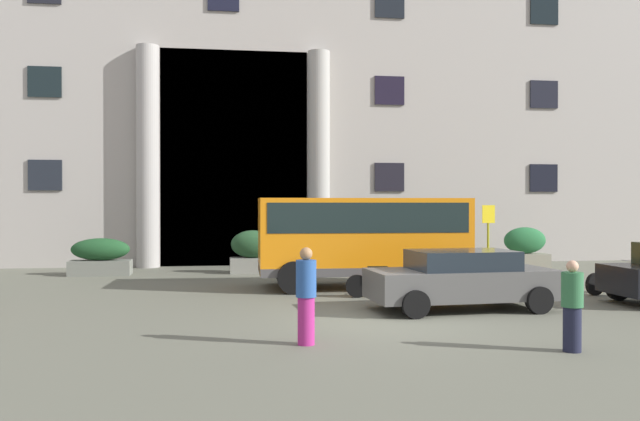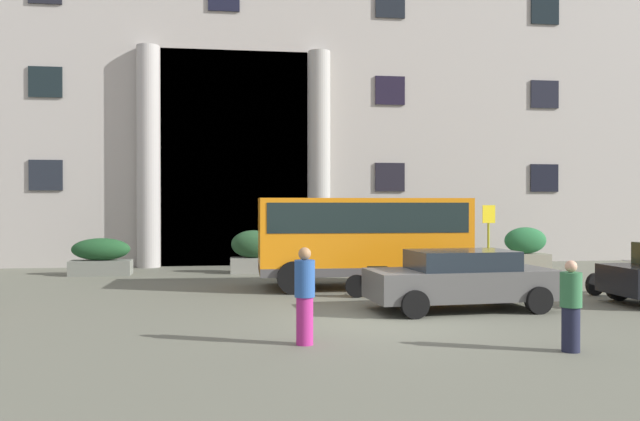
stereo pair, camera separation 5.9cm
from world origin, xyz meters
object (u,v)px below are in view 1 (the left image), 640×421
(parked_compact_extra, at_px, (462,279))
(hedge_planter_east, at_px, (410,251))
(bus_stop_sign, at_px, (488,232))
(pedestrian_woman_with_bag, at_px, (572,306))
(motorcycle_near_kerb, at_px, (383,280))
(orange_minibus, at_px, (362,234))
(pedestrian_woman_dark_dress, at_px, (306,296))
(motorcycle_far_end, at_px, (613,277))
(hedge_planter_far_east, at_px, (253,252))
(hedge_planter_entrance_right, at_px, (100,257))
(hedge_planter_far_west, at_px, (525,248))

(parked_compact_extra, bearing_deg, hedge_planter_east, 77.40)
(bus_stop_sign, distance_m, pedestrian_woman_with_bag, 11.42)
(parked_compact_extra, distance_m, motorcycle_near_kerb, 2.65)
(orange_minibus, bearing_deg, pedestrian_woman_dark_dress, -107.24)
(motorcycle_far_end, bearing_deg, hedge_planter_east, 100.51)
(motorcycle_near_kerb, xyz_separation_m, pedestrian_woman_with_bag, (1.60, -6.74, 0.30))
(hedge_planter_far_east, height_order, motorcycle_far_end, hedge_planter_far_east)
(bus_stop_sign, bearing_deg, pedestrian_woman_with_bag, -105.67)
(orange_minibus, height_order, hedge_planter_east, orange_minibus)
(hedge_planter_entrance_right, xyz_separation_m, hedge_planter_far_east, (5.24, 0.02, 0.12))
(bus_stop_sign, xyz_separation_m, motorcycle_near_kerb, (-4.67, -4.23, -1.05))
(hedge_planter_far_east, xyz_separation_m, pedestrian_woman_with_bag, (4.70, -13.53, 0.03))
(motorcycle_near_kerb, bearing_deg, parked_compact_extra, -53.99)
(parked_compact_extra, height_order, pedestrian_woman_dark_dress, pedestrian_woman_dark_dress)
(orange_minibus, height_order, motorcycle_near_kerb, orange_minibus)
(orange_minibus, distance_m, pedestrian_woman_with_bag, 9.09)
(bus_stop_sign, distance_m, parked_compact_extra, 7.36)
(hedge_planter_far_east, bearing_deg, motorcycle_near_kerb, -65.44)
(parked_compact_extra, xyz_separation_m, pedestrian_woman_with_bag, (0.27, -4.46, 0.04))
(pedestrian_woman_dark_dress, bearing_deg, hedge_planter_far_west, 112.04)
(orange_minibus, distance_m, hedge_planter_entrance_right, 9.49)
(orange_minibus, bearing_deg, hedge_planter_east, 61.15)
(orange_minibus, bearing_deg, hedge_planter_entrance_right, 152.44)
(hedge_planter_far_west, xyz_separation_m, parked_compact_extra, (-5.96, -9.25, -0.03))
(hedge_planter_far_west, relative_size, motorcycle_near_kerb, 0.85)
(hedge_planter_east, xyz_separation_m, motorcycle_far_end, (3.64, -7.29, -0.22))
(hedge_planter_east, relative_size, hedge_planter_far_west, 1.24)
(pedestrian_woman_dark_dress, bearing_deg, motorcycle_far_end, 90.75)
(orange_minibus, bearing_deg, parked_compact_extra, -70.42)
(bus_stop_sign, xyz_separation_m, pedestrian_woman_with_bag, (-3.08, -10.97, -0.74))
(hedge_planter_entrance_right, distance_m, parked_compact_extra, 13.24)
(orange_minibus, relative_size, hedge_planter_far_west, 3.51)
(parked_compact_extra, distance_m, pedestrian_woman_dark_dress, 5.22)
(hedge_planter_east, distance_m, motorcycle_far_end, 8.15)
(bus_stop_sign, xyz_separation_m, hedge_planter_east, (-1.90, 2.80, -0.82))
(hedge_planter_far_east, height_order, pedestrian_woman_with_bag, pedestrian_woman_with_bag)
(hedge_planter_entrance_right, xyz_separation_m, hedge_planter_far_west, (15.62, 0.20, 0.14))
(parked_compact_extra, bearing_deg, bus_stop_sign, 59.03)
(bus_stop_sign, distance_m, motorcycle_near_kerb, 6.39)
(hedge_planter_far_west, bearing_deg, pedestrian_woman_dark_dress, -128.73)
(hedge_planter_far_west, relative_size, pedestrian_woman_dark_dress, 1.01)
(bus_stop_sign, distance_m, hedge_planter_far_east, 8.22)
(hedge_planter_east, height_order, hedge_planter_far_east, hedge_planter_far_east)
(hedge_planter_entrance_right, bearing_deg, bus_stop_sign, -11.03)
(hedge_planter_far_east, relative_size, parked_compact_extra, 0.36)
(hedge_planter_far_west, distance_m, motorcycle_far_end, 7.28)
(hedge_planter_east, bearing_deg, parked_compact_extra, -98.85)
(parked_compact_extra, bearing_deg, pedestrian_woman_dark_dress, -145.06)
(hedge_planter_east, xyz_separation_m, motorcycle_near_kerb, (-2.78, -7.03, -0.22))
(hedge_planter_east, bearing_deg, hedge_planter_far_west, -0.85)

